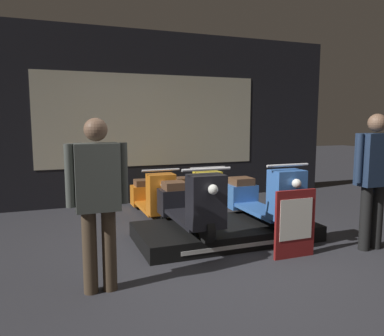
{
  "coord_description": "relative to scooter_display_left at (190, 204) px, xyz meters",
  "views": [
    {
      "loc": [
        -1.79,
        -3.23,
        1.57
      ],
      "look_at": [
        0.13,
        1.87,
        0.86
      ],
      "focal_mm": 35.0,
      "sensor_mm": 36.0,
      "label": 1
    }
  ],
  "objects": [
    {
      "name": "scooter_display_left",
      "position": [
        0.0,
        0.0,
        0.0
      ],
      "size": [
        0.57,
        1.57,
        0.84
      ],
      "color": "black",
      "rests_on": "display_platform"
    },
    {
      "name": "price_sign_board",
      "position": [
        0.96,
        -0.84,
        -0.13
      ],
      "size": [
        0.52,
        0.04,
        0.79
      ],
      "color": "maroon",
      "rests_on": "ground_plane"
    },
    {
      "name": "scooter_backrow_1",
      "position": [
        0.67,
        1.53,
        -0.2
      ],
      "size": [
        0.57,
        1.57,
        0.84
      ],
      "color": "black",
      "rests_on": "ground_plane"
    },
    {
      "name": "scooter_display_right",
      "position": [
        1.05,
        0.0,
        0.0
      ],
      "size": [
        0.57,
        1.57,
        0.84
      ],
      "color": "black",
      "rests_on": "display_platform"
    },
    {
      "name": "person_right_browsing",
      "position": [
        2.0,
        -0.93,
        0.43
      ],
      "size": [
        0.57,
        0.23,
        1.64
      ],
      "color": "black",
      "rests_on": "ground_plane"
    },
    {
      "name": "scooter_backrow_0",
      "position": [
        -0.09,
        1.53,
        -0.2
      ],
      "size": [
        0.57,
        1.57,
        0.84
      ],
      "color": "black",
      "rests_on": "ground_plane"
    },
    {
      "name": "display_platform",
      "position": [
        0.53,
        0.04,
        -0.42
      ],
      "size": [
        2.34,
        1.13,
        0.2
      ],
      "color": "black",
      "rests_on": "ground_plane"
    },
    {
      "name": "person_left_browsing",
      "position": [
        -1.21,
        -0.93,
        0.39
      ],
      "size": [
        0.55,
        0.22,
        1.58
      ],
      "color": "#473828",
      "rests_on": "ground_plane"
    },
    {
      "name": "ground_plane",
      "position": [
        0.21,
        -1.06,
        -0.52
      ],
      "size": [
        30.0,
        30.0,
        0.0
      ],
      "primitive_type": "plane",
      "color": "#2D2D33"
    },
    {
      "name": "shop_wall_back",
      "position": [
        0.21,
        2.66,
        1.07
      ],
      "size": [
        7.62,
        0.09,
        3.2
      ],
      "color": "black",
      "rests_on": "ground_plane"
    }
  ]
}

